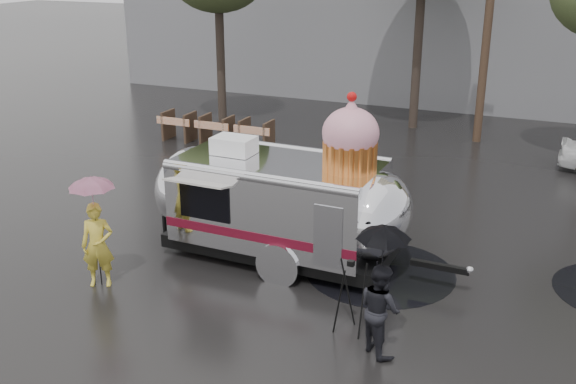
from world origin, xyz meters
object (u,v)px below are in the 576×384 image
at_px(person_left, 98,245).
at_px(person_right, 380,309).
at_px(airstream_trailer, 283,200).
at_px(tripod, 350,291).

xyz_separation_m(person_left, person_right, (5.73, -0.06, -0.07)).
height_order(airstream_trailer, person_left, airstream_trailer).
distance_m(airstream_trailer, person_left, 3.85).
bearing_deg(tripod, airstream_trailer, 138.30).
relative_size(airstream_trailer, person_right, 4.49).
distance_m(person_left, person_right, 5.73).
bearing_deg(person_left, tripod, -23.64).
relative_size(person_right, tripod, 1.15).
relative_size(person_left, tripod, 1.24).
height_order(person_left, tripod, person_left).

